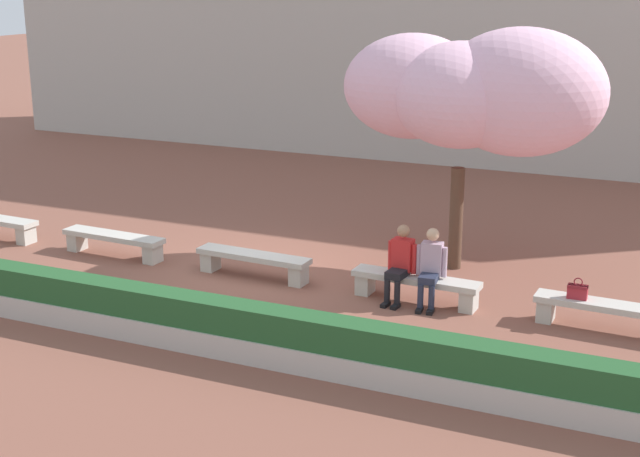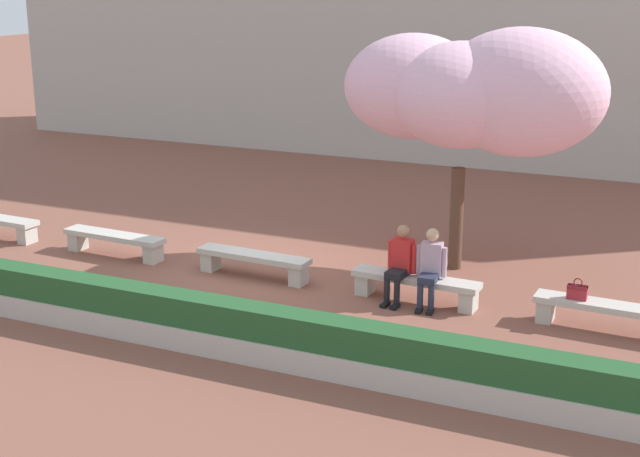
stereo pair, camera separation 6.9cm
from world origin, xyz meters
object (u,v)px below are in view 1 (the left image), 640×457
object	(u,v)px
person_seated_left	(400,261)
cherry_tree_main	(471,92)
person_seated_right	(431,265)
stone_bench_center	(253,260)
stone_bench_east_end	(607,311)
stone_bench_near_east	(416,284)
handbag	(577,291)
stone_bench_near_west	(114,240)

from	to	relation	value
person_seated_left	cherry_tree_main	distance (m)	3.40
person_seated_right	stone_bench_center	bearing A→B (deg)	179.08
stone_bench_east_end	cherry_tree_main	size ratio (longest dim) A/B	0.46
stone_bench_center	person_seated_left	xyz separation A→B (m)	(2.79, -0.05, 0.39)
person_seated_left	person_seated_right	distance (m)	0.52
person_seated_left	person_seated_right	world-z (taller)	same
stone_bench_near_east	person_seated_right	world-z (taller)	person_seated_right
handbag	stone_bench_center	bearing A→B (deg)	179.95
person_seated_left	stone_bench_east_end	bearing A→B (deg)	0.92
person_seated_left	person_seated_right	bearing A→B (deg)	0.01
person_seated_right	handbag	xyz separation A→B (m)	(2.33, 0.05, -0.12)
stone_bench_near_east	person_seated_right	size ratio (longest dim) A/B	1.69
person_seated_left	stone_bench_center	bearing A→B (deg)	178.90
stone_bench_east_end	stone_bench_center	bearing A→B (deg)	180.00
stone_bench_near_west	handbag	world-z (taller)	handbag
person_seated_left	handbag	world-z (taller)	person_seated_left
person_seated_left	cherry_tree_main	world-z (taller)	cherry_tree_main
stone_bench_near_east	person_seated_left	bearing A→B (deg)	-168.38
stone_bench_near_east	stone_bench_east_end	size ratio (longest dim) A/B	1.00
person_seated_right	person_seated_left	bearing A→B (deg)	-179.99
stone_bench_center	stone_bench_near_east	xyz separation A→B (m)	(3.04, 0.00, 0.00)
person_seated_left	cherry_tree_main	bearing A→B (deg)	77.50
stone_bench_near_west	cherry_tree_main	world-z (taller)	cherry_tree_main
stone_bench_center	handbag	world-z (taller)	handbag
stone_bench_near_east	person_seated_right	distance (m)	0.47
stone_bench_east_end	stone_bench_near_east	bearing A→B (deg)	180.00
stone_bench_center	person_seated_left	world-z (taller)	person_seated_left
handbag	cherry_tree_main	bearing A→B (deg)	137.75
stone_bench_near_west	stone_bench_east_end	bearing A→B (deg)	0.00
stone_bench_near_west	stone_bench_east_end	distance (m)	9.13
stone_bench_near_west	handbag	size ratio (longest dim) A/B	6.44
person_seated_right	stone_bench_near_east	bearing A→B (deg)	168.45
stone_bench_near_west	stone_bench_east_end	xyz separation A→B (m)	(9.13, 0.00, 0.00)
stone_bench_near_east	person_seated_right	xyz separation A→B (m)	(0.26, -0.05, 0.39)
cherry_tree_main	person_seated_left	bearing A→B (deg)	-102.50
person_seated_left	person_seated_right	xyz separation A→B (m)	(0.52, 0.00, 0.00)
stone_bench_east_end	person_seated_right	xyz separation A→B (m)	(-2.78, -0.05, 0.39)
handbag	cherry_tree_main	world-z (taller)	cherry_tree_main
stone_bench_near_west	person_seated_left	xyz separation A→B (m)	(5.83, -0.05, 0.39)
stone_bench_near_east	handbag	bearing A→B (deg)	-0.10
stone_bench_center	person_seated_right	bearing A→B (deg)	-0.92
stone_bench_near_west	stone_bench_near_east	world-z (taller)	same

